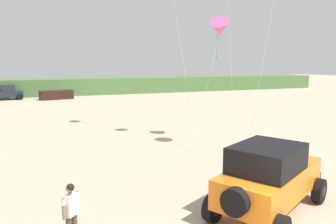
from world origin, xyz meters
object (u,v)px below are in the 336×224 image
distant_pickup (4,93)px  kite_black_sled (220,29)px  jeep (270,176)px  distant_sedan (56,95)px  person_watching (71,210)px

distant_pickup → kite_black_sled: 33.94m
jeep → distant_sedan: (-4.70, 37.69, -0.60)m
jeep → person_watching: 6.06m
distant_pickup → distant_sedan: bearing=-14.4°
jeep → kite_black_sled: size_ratio=0.66×
distant_pickup → person_watching: bearing=-82.6°
jeep → person_watching: jeep is taller
jeep → kite_black_sled: (3.57, 9.31, 5.60)m
person_watching → kite_black_sled: bearing=42.8°
distant_pickup → distant_sedan: 6.64m
person_watching → distant_pickup: distant_pickup is taller
distant_pickup → distant_sedan: size_ratio=1.16×
distant_pickup → distant_sedan: (6.42, -1.65, -0.34)m
jeep → distant_pickup: 40.88m
distant_sedan → kite_black_sled: kite_black_sled is taller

